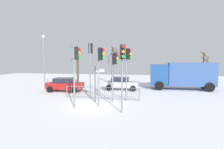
{
  "coord_description": "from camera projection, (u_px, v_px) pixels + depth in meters",
  "views": [
    {
      "loc": [
        4.04,
        -12.92,
        3.38
      ],
      "look_at": [
        0.96,
        2.43,
        2.18
      ],
      "focal_mm": 29.66,
      "sensor_mm": 36.0,
      "label": 1
    }
  ],
  "objects": [
    {
      "name": "bare_tree_right",
      "position": [
        77.0,
        64.0,
        28.02
      ],
      "size": [
        1.69,
        1.7,
        5.53
      ],
      "color": "#473828",
      "rests_on": "ground"
    },
    {
      "name": "traffic_light_rear_right",
      "position": [
        91.0,
        57.0,
        16.35
      ],
      "size": [
        0.33,
        0.57,
        4.98
      ],
      "rotation": [
        0.0,
        0.0,
        6.22
      ],
      "color": "slate",
      "rests_on": "ground"
    },
    {
      "name": "traffic_light_foreground_right",
      "position": [
        128.0,
        62.0,
        15.22
      ],
      "size": [
        0.51,
        0.42,
        4.45
      ],
      "rotation": [
        0.0,
        0.0,
        4.17
      ],
      "color": "slate",
      "rests_on": "ground"
    },
    {
      "name": "ground_plane",
      "position": [
        93.0,
        106.0,
        13.68
      ],
      "size": [
        60.0,
        60.0,
        0.0
      ],
      "primitive_type": "plane",
      "color": "white"
    },
    {
      "name": "direction_sign_post",
      "position": [
        96.0,
        82.0,
        14.96
      ],
      "size": [
        0.77,
        0.26,
        2.91
      ],
      "rotation": [
        0.0,
        0.0,
        0.27
      ],
      "color": "slate",
      "rests_on": "ground"
    },
    {
      "name": "bare_tree_centre",
      "position": [
        204.0,
        67.0,
        26.68
      ],
      "size": [
        1.57,
        1.4,
        4.65
      ],
      "color": "#473828",
      "rests_on": "ground"
    },
    {
      "name": "traffic_light_mid_right",
      "position": [
        114.0,
        65.0,
        14.62
      ],
      "size": [
        0.55,
        0.37,
        4.07
      ],
      "rotation": [
        0.0,
        0.0,
        4.43
      ],
      "color": "slate",
      "rests_on": "ground"
    },
    {
      "name": "bare_tree_left",
      "position": [
        113.0,
        64.0,
        26.39
      ],
      "size": [
        1.77,
        1.75,
        5.48
      ],
      "color": "#473828",
      "rests_on": "ground"
    },
    {
      "name": "pedestrian_guard_railing",
      "position": [
        101.0,
        93.0,
        16.11
      ],
      "size": [
        6.63,
        0.24,
        1.07
      ],
      "rotation": [
        0.0,
        0.0,
        -0.03
      ],
      "color": "slate",
      "rests_on": "ground"
    },
    {
      "name": "traffic_light_rear_left",
      "position": [
        76.0,
        62.0,
        12.9
      ],
      "size": [
        0.48,
        0.45,
        4.42
      ],
      "rotation": [
        0.0,
        0.0,
        5.41
      ],
      "color": "slate",
      "rests_on": "ground"
    },
    {
      "name": "traffic_light_foreground_left",
      "position": [
        122.0,
        62.0,
        11.58
      ],
      "size": [
        0.37,
        0.55,
        4.46
      ],
      "rotation": [
        0.0,
        0.0,
        3.48
      ],
      "color": "slate",
      "rests_on": "ground"
    },
    {
      "name": "traffic_light_mid_left",
      "position": [
        100.0,
        63.0,
        13.42
      ],
      "size": [
        0.56,
        0.36,
        4.39
      ],
      "rotation": [
        0.0,
        0.0,
        4.49
      ],
      "color": "slate",
      "rests_on": "ground"
    },
    {
      "name": "delivery_truck",
      "position": [
        182.0,
        74.0,
        21.44
      ],
      "size": [
        7.08,
        2.77,
        3.1
      ],
      "rotation": [
        0.0,
        0.0,
        3.13
      ],
      "color": "#33518C",
      "rests_on": "ground"
    },
    {
      "name": "car_red_mid",
      "position": [
        65.0,
        84.0,
        20.1
      ],
      "size": [
        3.88,
        2.07,
        1.47
      ],
      "rotation": [
        0.0,
        0.0,
        0.05
      ],
      "color": "maroon",
      "rests_on": "ground"
    },
    {
      "name": "street_lamp",
      "position": [
        44.0,
        56.0,
        22.51
      ],
      "size": [
        0.36,
        0.36,
        6.43
      ],
      "color": "slate",
      "rests_on": "ground"
    },
    {
      "name": "car_silver_far",
      "position": [
        121.0,
        83.0,
        21.15
      ],
      "size": [
        3.81,
        1.94,
        1.47
      ],
      "rotation": [
        0.0,
        0.0,
        0.01
      ],
      "color": "#B2B5BA",
      "rests_on": "ground"
    }
  ]
}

